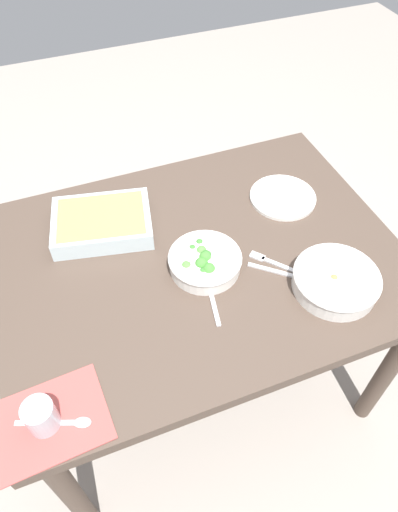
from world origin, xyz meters
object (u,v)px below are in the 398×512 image
Objects in this scene: spoon_by_stew at (286,274)px; baking_dish at (102,222)px; drink_cup at (42,417)px; spoon_spare at (64,423)px; side_plate at (283,197)px; stew_bowl at (336,280)px; spoon_by_broccoli at (211,292)px; broccoli_bowl at (204,261)px; fork_on_table at (274,263)px.

baking_dish is at bearing -39.24° from spoon_by_stew.
drink_cup is 0.58× the size of spoon_by_stew.
baking_dish reaches higher than spoon_spare.
side_plate is at bearing -148.69° from spoon_spare.
stew_bowl is 0.35m from spoon_by_broccoli.
baking_dish is (0.55, -0.46, 0.00)m from stew_bowl.
drink_cup is 0.53m from spoon_by_broccoli.
broccoli_bowl reaches higher than fork_on_table.
baking_dish is 0.60m from side_plate.
drink_cup is at bearing -20.47° from spoon_spare.
spoon_spare is (0.78, 0.12, -0.03)m from stew_bowl.
drink_cup is at bearing 18.90° from fork_on_table.
fork_on_table is at bearing 57.01° from side_plate.
drink_cup reaches higher than spoon_by_broccoli.
spoon_by_broccoli is 1.20× the size of fork_on_table.
side_plate is 1.50× the size of fork_on_table.
baking_dish is at bearing -7.01° from side_plate.
broccoli_bowl is 0.24m from spoon_by_stew.
broccoli_bowl is 0.40m from side_plate.
broccoli_bowl is 1.25× the size of spoon_spare.
stew_bowl is 0.79m from spoon_spare.
drink_cup is 0.58× the size of fork_on_table.
spoon_spare is at bearing 31.31° from side_plate.
drink_cup is 0.74m from fork_on_table.
drink_cup is 0.99m from side_plate.
side_plate is at bearing -152.43° from broccoli_bowl.
spoon_by_broccoli is at bearing -156.94° from drink_cup.
side_plate is at bearing -150.66° from drink_cup.
drink_cup is 0.74m from spoon_by_stew.
drink_cup reaches higher than fork_on_table.
side_plate is (-0.36, -0.19, -0.02)m from broccoli_bowl.
stew_bowl reaches higher than fork_on_table.
drink_cup reaches higher than side_plate.
baking_dish is 2.32× the size of spoon_by_stew.
stew_bowl is at bearing 139.69° from spoon_by_stew.
drink_cup reaches higher than broccoli_bowl.
baking_dish is 1.93× the size of spoon_by_broccoli.
baking_dish is 1.54× the size of side_plate.
broccoli_bowl is at bearing -146.02° from spoon_spare.
drink_cup is 0.05m from spoon_spare.
drink_cup is at bearing 29.34° from side_plate.
fork_on_table is (-0.21, -0.03, -0.00)m from spoon_by_broccoli.
spoon_by_stew is at bearing 175.30° from spoon_by_broccoli.
fork_on_table is (-0.70, -0.24, -0.04)m from drink_cup.
baking_dish is (0.24, -0.26, 0.00)m from broccoli_bowl.
drink_cup reaches higher than spoon_by_stew.
baking_dish is 0.62m from drink_cup.
stew_bowl is 0.37m from broccoli_bowl.
side_plate is (-0.59, 0.07, -0.03)m from baking_dish.
spoon_spare is (0.45, 0.22, 0.00)m from spoon_by_broccoli.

